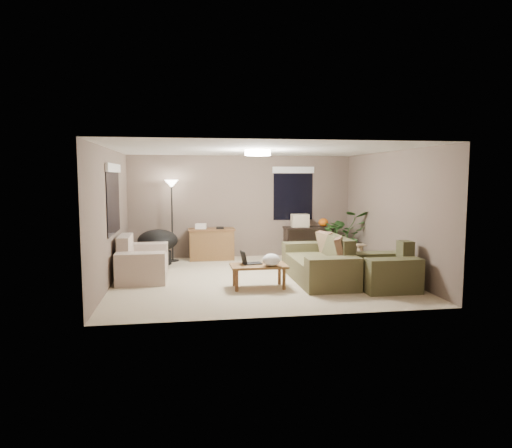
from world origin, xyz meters
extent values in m
plane|color=#C1B08F|center=(0.00, 0.00, 0.00)|extent=(5.50, 5.50, 0.00)
plane|color=white|center=(0.00, 0.00, 2.50)|extent=(5.50, 5.50, 0.00)
plane|color=#69594D|center=(0.00, 2.50, 1.25)|extent=(5.50, 0.00, 5.50)
plane|color=#69594D|center=(0.00, -2.50, 1.25)|extent=(5.50, 0.00, 5.50)
plane|color=#69594D|center=(-2.75, 0.00, 1.25)|extent=(0.00, 5.00, 5.00)
plane|color=#69594D|center=(2.75, 0.00, 1.25)|extent=(0.00, 5.00, 5.00)
cube|color=brown|center=(1.12, -0.33, 0.21)|extent=(0.95, 1.48, 0.42)
cube|color=#48452B|center=(1.49, -0.33, 0.64)|extent=(0.22, 1.48, 0.43)
cube|color=brown|center=(1.12, -1.25, 0.30)|extent=(0.95, 0.36, 0.60)
cube|color=#47442A|center=(1.12, 0.59, 0.30)|extent=(0.95, 0.36, 0.60)
cube|color=#8C7251|center=(1.42, -0.78, 0.65)|extent=(0.40, 0.51, 0.47)
cube|color=#8C7251|center=(1.42, 0.12, 0.65)|extent=(0.35, 0.50, 0.47)
cube|color=beige|center=(-2.21, 0.39, 0.21)|extent=(0.90, 0.88, 0.42)
cube|color=beige|center=(-2.55, 0.39, 0.64)|extent=(0.22, 0.88, 0.43)
cube|color=beige|center=(-2.21, -0.23, 0.30)|extent=(0.90, 0.36, 0.60)
cube|color=#BEB3A3|center=(-2.21, 1.01, 0.30)|extent=(0.90, 0.36, 0.60)
cube|color=brown|center=(2.11, -1.19, 0.21)|extent=(0.95, 0.28, 0.42)
cube|color=#48472B|center=(2.47, -1.19, 0.64)|extent=(0.22, 0.28, 0.43)
cube|color=#46452A|center=(2.11, -1.51, 0.30)|extent=(0.95, 0.36, 0.60)
cube|color=#4D4C2E|center=(2.11, -0.87, 0.30)|extent=(0.95, 0.36, 0.60)
cube|color=brown|center=(-0.10, -0.77, 0.40)|extent=(1.00, 0.55, 0.04)
cylinder|color=brown|center=(-0.52, -0.97, 0.19)|extent=(0.06, 0.06, 0.38)
cylinder|color=brown|center=(0.32, -0.97, 0.19)|extent=(0.06, 0.06, 0.38)
cylinder|color=brown|center=(-0.52, -0.57, 0.19)|extent=(0.06, 0.06, 0.38)
cylinder|color=brown|center=(0.32, -0.57, 0.19)|extent=(0.06, 0.06, 0.38)
cube|color=black|center=(-0.20, -0.67, 0.43)|extent=(0.36, 0.27, 0.02)
cube|color=black|center=(-0.36, -0.67, 0.55)|extent=(0.11, 0.24, 0.22)
ellipsoid|color=white|center=(0.10, -0.92, 0.53)|extent=(0.37, 0.35, 0.22)
cube|color=brown|center=(-0.77, 2.15, 0.35)|extent=(1.05, 0.45, 0.71)
cube|color=brown|center=(-0.77, 2.15, 0.73)|extent=(1.10, 0.50, 0.04)
cube|color=silver|center=(-1.02, 2.15, 0.81)|extent=(0.28, 0.24, 0.12)
cube|color=black|center=(-0.57, 2.10, 0.77)|extent=(0.19, 0.23, 0.04)
cube|color=black|center=(1.66, 2.21, 0.73)|extent=(1.30, 0.40, 0.04)
cube|color=black|center=(1.06, 2.21, 0.35)|extent=(0.05, 0.38, 0.71)
cube|color=black|center=(2.26, 2.21, 0.35)|extent=(0.05, 0.38, 0.71)
cube|color=black|center=(1.66, 2.21, 0.15)|extent=(1.25, 0.36, 0.03)
ellipsoid|color=orange|center=(2.01, 2.21, 0.85)|extent=(0.32, 0.32, 0.20)
cube|color=beige|center=(1.41, 2.21, 0.91)|extent=(0.43, 0.33, 0.31)
cylinder|color=black|center=(-2.01, 1.74, 0.15)|extent=(0.60, 0.60, 0.30)
ellipsoid|color=black|center=(-2.01, 1.74, 0.55)|extent=(1.03, 1.03, 0.50)
cylinder|color=black|center=(-1.69, 2.11, 0.01)|extent=(0.28, 0.28, 0.02)
cylinder|color=black|center=(-1.69, 2.11, 0.90)|extent=(0.04, 0.04, 1.78)
cone|color=white|center=(-1.69, 2.11, 1.82)|extent=(0.32, 0.32, 0.18)
cylinder|color=white|center=(0.00, 0.00, 2.44)|extent=(0.50, 0.50, 0.10)
imported|color=#2D5923|center=(2.34, 1.58, 0.47)|extent=(1.08, 1.20, 0.94)
cube|color=tan|center=(2.42, 0.79, 0.01)|extent=(0.32, 0.32, 0.03)
cylinder|color=tan|center=(2.42, 0.79, 0.25)|extent=(0.12, 0.12, 0.44)
cube|color=tan|center=(2.42, 0.79, 0.48)|extent=(0.22, 0.22, 0.03)
cube|color=black|center=(-2.73, 0.30, 1.55)|extent=(0.01, 1.50, 1.30)
cube|color=white|center=(-2.71, 0.30, 2.15)|extent=(0.05, 1.56, 0.16)
cube|color=black|center=(1.30, 2.48, 1.55)|extent=(1.00, 0.01, 1.30)
cube|color=white|center=(1.30, 2.46, 2.15)|extent=(1.06, 0.05, 0.16)
camera|label=1|loc=(-1.39, -8.69, 2.00)|focal=32.00mm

